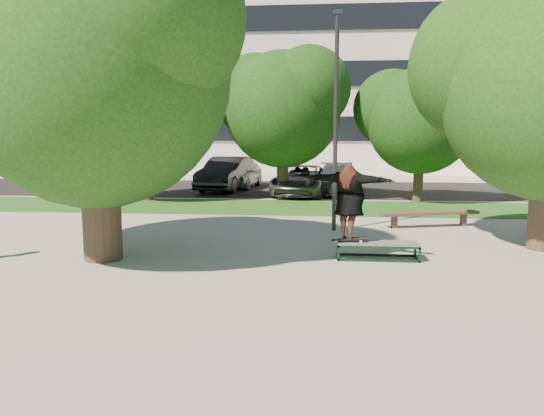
# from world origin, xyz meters

# --- Properties ---
(ground) EXTENTS (120.00, 120.00, 0.00)m
(ground) POSITION_xyz_m (0.00, 0.00, 0.00)
(ground) COLOR gray
(ground) RESTS_ON ground
(grass_strip) EXTENTS (30.00, 4.00, 0.02)m
(grass_strip) POSITION_xyz_m (1.00, 9.50, 0.01)
(grass_strip) COLOR #1E4A15
(grass_strip) RESTS_ON ground
(asphalt_strip) EXTENTS (40.00, 8.00, 0.01)m
(asphalt_strip) POSITION_xyz_m (0.00, 16.00, 0.01)
(asphalt_strip) COLOR black
(asphalt_strip) RESTS_ON ground
(tree_left) EXTENTS (6.96, 5.95, 7.12)m
(tree_left) POSITION_xyz_m (-4.29, 1.09, 4.42)
(tree_left) COLOR #38281E
(tree_left) RESTS_ON ground
(bg_tree_left) EXTENTS (5.28, 4.51, 5.77)m
(bg_tree_left) POSITION_xyz_m (-6.57, 11.07, 3.73)
(bg_tree_left) COLOR #38281E
(bg_tree_left) RESTS_ON ground
(bg_tree_mid) EXTENTS (5.76, 4.92, 6.24)m
(bg_tree_mid) POSITION_xyz_m (-1.08, 12.08, 4.02)
(bg_tree_mid) COLOR #38281E
(bg_tree_mid) RESTS_ON ground
(bg_tree_right) EXTENTS (5.04, 4.31, 5.43)m
(bg_tree_right) POSITION_xyz_m (4.43, 11.57, 3.49)
(bg_tree_right) COLOR #38281E
(bg_tree_right) RESTS_ON ground
(lamppost) EXTENTS (0.25, 0.15, 6.11)m
(lamppost) POSITION_xyz_m (1.00, 5.00, 3.15)
(lamppost) COLOR #2D2D30
(lamppost) RESTS_ON ground
(office_building) EXTENTS (30.00, 14.12, 16.00)m
(office_building) POSITION_xyz_m (-2.00, 31.98, 8.00)
(office_building) COLOR beige
(office_building) RESTS_ON ground
(grind_box) EXTENTS (1.80, 0.60, 0.38)m
(grind_box) POSITION_xyz_m (1.89, 1.60, 0.19)
(grind_box) COLOR #103218
(grind_box) RESTS_ON ground
(skater_rig) EXTENTS (2.16, 1.39, 1.79)m
(skater_rig) POSITION_xyz_m (1.24, 1.60, 1.31)
(skater_rig) COLOR white
(skater_rig) RESTS_ON grind_box
(bench) EXTENTS (3.02, 1.21, 0.46)m
(bench) POSITION_xyz_m (3.84, 5.79, 0.39)
(bench) COLOR #4E3A2F
(bench) RESTS_ON ground
(car_silver_a) EXTENTS (2.10, 4.21, 1.38)m
(car_silver_a) POSITION_xyz_m (-3.50, 16.50, 0.69)
(car_silver_a) COLOR #A8A9AD
(car_silver_a) RESTS_ON asphalt_strip
(car_dark) EXTENTS (2.45, 5.07, 1.60)m
(car_dark) POSITION_xyz_m (-3.92, 15.19, 0.80)
(car_dark) COLOR black
(car_dark) RESTS_ON asphalt_strip
(car_grey) EXTENTS (3.00, 5.08, 1.32)m
(car_grey) POSITION_xyz_m (-0.19, 13.50, 0.66)
(car_grey) COLOR #5A5B5F
(car_grey) RESTS_ON asphalt_strip
(car_silver_b) EXTENTS (1.90, 4.61, 1.33)m
(car_silver_b) POSITION_xyz_m (1.35, 14.50, 0.67)
(car_silver_b) COLOR #ACACB1
(car_silver_b) RESTS_ON asphalt_strip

